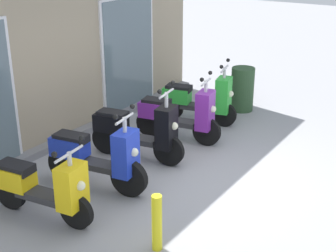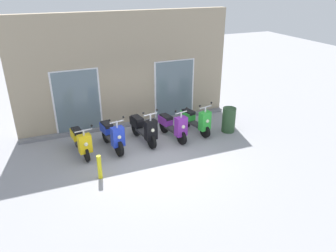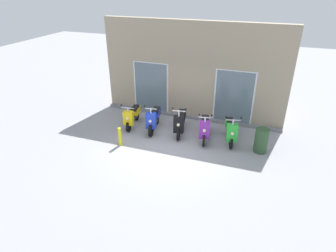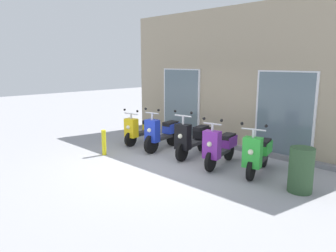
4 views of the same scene
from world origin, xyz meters
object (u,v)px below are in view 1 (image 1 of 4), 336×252
Objects in this scene: scooter_purple at (180,114)px; trash_bin at (242,89)px; scooter_black at (139,130)px; scooter_green at (200,99)px; curb_bollard at (157,223)px; scooter_yellow at (42,186)px; scooter_blue at (97,157)px.

scooter_purple reaches higher than trash_bin.
trash_bin is (3.08, -0.34, -0.06)m from scooter_black.
scooter_green is 4.09m from curb_bollard.
scooter_yellow is at bearing -179.32° from scooter_black.
scooter_green reaches higher than scooter_yellow.
scooter_blue reaches higher than scooter_green.
scooter_purple is (2.09, -0.05, 0.01)m from scooter_blue.
scooter_blue is at bearing 64.49° from curb_bollard.
scooter_yellow reaches higher than trash_bin.
scooter_purple reaches higher than scooter_green.
scooter_purple is at bearing 27.52° from curb_bollard.
trash_bin is at bearing -3.56° from scooter_blue.
scooter_blue is at bearing 178.57° from scooter_purple.
scooter_black is at bearing 4.48° from scooter_blue.
scooter_yellow is at bearing 176.44° from trash_bin.
scooter_blue is 1.07× the size of scooter_green.
scooter_yellow is 3.07m from scooter_purple.
scooter_yellow is 0.94× the size of scooter_black.
scooter_black reaches higher than scooter_yellow.
scooter_yellow is 4.01m from scooter_green.
scooter_yellow is 0.98m from scooter_blue.
trash_bin is (4.88, 1.26, 0.10)m from curb_bollard.
curb_bollard is at bearing -115.51° from scooter_blue.
scooter_black is at bearing -180.00° from scooter_green.
scooter_green is 2.12× the size of curb_bollard.
scooter_black is 1.95m from scooter_green.
scooter_yellow is 1.02× the size of scooter_green.
scooter_purple is 3.17m from curb_bollard.
scooter_blue reaches higher than curb_bollard.
scooter_green is 1.66× the size of trash_bin.
scooter_blue is 2.27× the size of curb_bollard.
scooter_yellow is 0.97× the size of scooter_purple.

